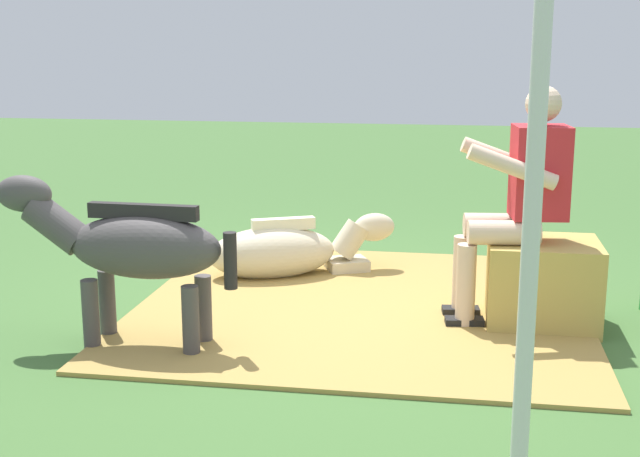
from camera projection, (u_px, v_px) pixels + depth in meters
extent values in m
plane|color=#426B33|center=(331.00, 316.00, 5.12)|extent=(24.00, 24.00, 0.00)
cube|color=#AD8C47|center=(361.00, 305.00, 5.27)|extent=(2.71, 2.69, 0.02)
cube|color=tan|center=(542.00, 283.00, 4.91)|extent=(0.62, 0.53, 0.49)
cylinder|color=beige|center=(504.00, 233.00, 4.77)|extent=(0.41, 0.18, 0.14)
cylinder|color=beige|center=(466.00, 287.00, 4.85)|extent=(0.11, 0.11, 0.49)
cube|color=black|center=(464.00, 323.00, 4.89)|extent=(0.23, 0.12, 0.06)
cylinder|color=beige|center=(498.00, 225.00, 4.96)|extent=(0.41, 0.18, 0.14)
cylinder|color=beige|center=(462.00, 277.00, 5.04)|extent=(0.11, 0.11, 0.49)
cube|color=black|center=(461.00, 312.00, 5.09)|extent=(0.23, 0.12, 0.06)
cube|color=red|center=(540.00, 172.00, 4.78)|extent=(0.33, 0.31, 0.52)
cylinder|color=beige|center=(513.00, 167.00, 4.62)|extent=(0.51, 0.14, 0.26)
cylinder|color=beige|center=(503.00, 159.00, 4.94)|extent=(0.51, 0.14, 0.26)
sphere|color=beige|center=(544.00, 104.00, 4.70)|extent=(0.20, 0.20, 0.20)
ellipsoid|color=#4C4747|center=(145.00, 247.00, 4.49)|extent=(0.85, 0.35, 0.34)
cylinder|color=#4C4747|center=(91.00, 315.00, 4.53)|extent=(0.09, 0.09, 0.38)
cylinder|color=#4C4747|center=(107.00, 304.00, 4.72)|extent=(0.09, 0.09, 0.38)
cylinder|color=#4C4747|center=(191.00, 322.00, 4.42)|extent=(0.09, 0.09, 0.38)
cylinder|color=#4C4747|center=(204.00, 310.00, 4.61)|extent=(0.09, 0.09, 0.38)
cylinder|color=#4C4747|center=(56.00, 224.00, 4.57)|extent=(0.37, 0.19, 0.33)
ellipsoid|color=#4C4747|center=(24.00, 194.00, 4.57)|extent=(0.33, 0.17, 0.20)
cube|color=#2A2727|center=(143.00, 212.00, 4.45)|extent=(0.60, 0.08, 0.08)
cylinder|color=#2A2727|center=(230.00, 261.00, 4.41)|extent=(0.07, 0.07, 0.30)
ellipsoid|color=beige|center=(272.00, 253.00, 5.89)|extent=(0.97, 0.73, 0.36)
cube|color=beige|center=(347.00, 266.00, 6.05)|extent=(0.35, 0.33, 0.10)
cylinder|color=beige|center=(350.00, 240.00, 6.02)|extent=(0.33, 0.28, 0.30)
ellipsoid|color=beige|center=(374.00, 227.00, 6.05)|extent=(0.34, 0.27, 0.20)
cube|color=#F2EDC5|center=(283.00, 224.00, 5.87)|extent=(0.43, 0.25, 0.08)
cylinder|color=silver|center=(535.00, 158.00, 2.68)|extent=(0.06, 0.06, 2.51)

